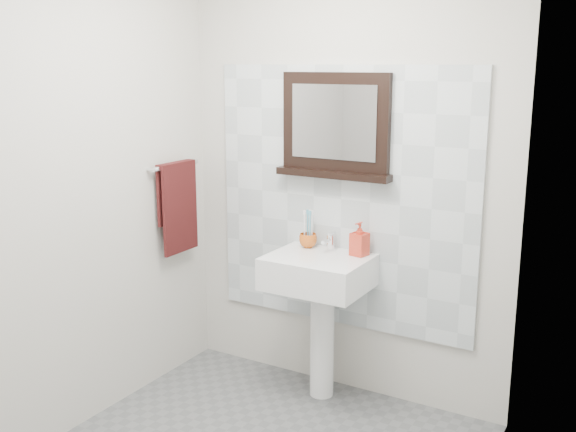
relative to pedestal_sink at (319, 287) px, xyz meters
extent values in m
cube|color=beige|center=(0.03, 0.23, 0.57)|extent=(2.00, 0.01, 2.50)
cube|color=beige|center=(0.03, -1.97, 0.57)|extent=(2.00, 0.01, 2.50)
cube|color=beige|center=(-0.97, -0.87, 0.57)|extent=(0.01, 2.20, 2.50)
cube|color=beige|center=(1.03, -0.87, 0.57)|extent=(0.01, 2.20, 2.50)
cube|color=silver|center=(0.03, 0.21, 0.47)|extent=(1.60, 0.02, 1.50)
cylinder|color=white|center=(0.00, 0.05, -0.34)|extent=(0.14, 0.14, 0.68)
cube|color=white|center=(0.00, -0.01, 0.09)|extent=(0.55, 0.44, 0.18)
cylinder|color=silver|center=(0.00, -0.03, 0.17)|extent=(0.32, 0.32, 0.02)
cylinder|color=#4C4C4F|center=(0.00, -0.03, 0.18)|extent=(0.04, 0.04, 0.00)
cylinder|color=silver|center=(0.00, 0.14, 0.23)|extent=(0.04, 0.04, 0.09)
cylinder|color=silver|center=(0.00, 0.09, 0.25)|extent=(0.02, 0.10, 0.02)
cube|color=silver|center=(0.00, 0.15, 0.28)|extent=(0.02, 0.07, 0.01)
imported|color=#C75717|center=(-0.14, 0.13, 0.22)|extent=(0.11, 0.11, 0.08)
cylinder|color=white|center=(-0.16, 0.12, 0.29)|extent=(0.01, 0.01, 0.19)
cube|color=white|center=(-0.16, 0.12, 0.39)|extent=(0.01, 0.01, 0.03)
cylinder|color=#53A2BF|center=(-0.13, 0.12, 0.29)|extent=(0.01, 0.01, 0.19)
cube|color=#53A2BF|center=(-0.13, 0.12, 0.39)|extent=(0.01, 0.01, 0.03)
cylinder|color=white|center=(-0.14, 0.14, 0.29)|extent=(0.01, 0.01, 0.19)
cube|color=white|center=(-0.14, 0.14, 0.39)|extent=(0.01, 0.01, 0.03)
cylinder|color=#53A2BF|center=(-0.15, 0.14, 0.29)|extent=(0.01, 0.01, 0.19)
cube|color=#53A2BF|center=(-0.15, 0.14, 0.39)|extent=(0.01, 0.01, 0.03)
cylinder|color=white|center=(-0.12, 0.13, 0.29)|extent=(0.01, 0.01, 0.19)
cube|color=white|center=(-0.12, 0.13, 0.39)|extent=(0.01, 0.01, 0.03)
imported|color=red|center=(0.19, 0.12, 0.28)|extent=(0.10, 0.10, 0.19)
cube|color=black|center=(0.00, 0.19, 0.91)|extent=(0.65, 0.06, 0.54)
cube|color=#99999E|center=(0.00, 0.16, 0.91)|extent=(0.52, 0.01, 0.41)
cube|color=black|center=(0.00, 0.17, 0.62)|extent=(0.69, 0.11, 0.04)
cylinder|color=silver|center=(-0.92, -0.10, 0.64)|extent=(0.03, 0.40, 0.03)
cylinder|color=silver|center=(-0.95, -0.29, 0.64)|extent=(0.05, 0.02, 0.02)
cylinder|color=silver|center=(-0.95, 0.09, 0.64)|extent=(0.05, 0.02, 0.02)
cube|color=#330E0E|center=(-0.90, -0.10, 0.37)|extent=(0.02, 0.30, 0.52)
cube|color=#330E0E|center=(-0.94, -0.10, 0.46)|extent=(0.02, 0.30, 0.34)
cube|color=#330E0E|center=(-0.92, -0.10, 0.64)|extent=(0.06, 0.30, 0.03)
camera|label=1|loc=(1.67, -3.20, 1.23)|focal=42.00mm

